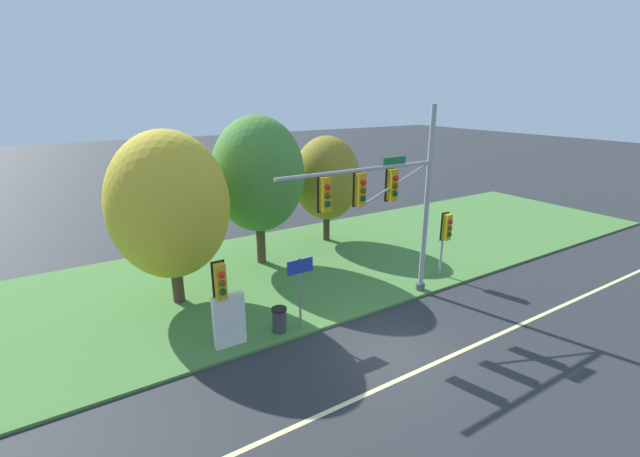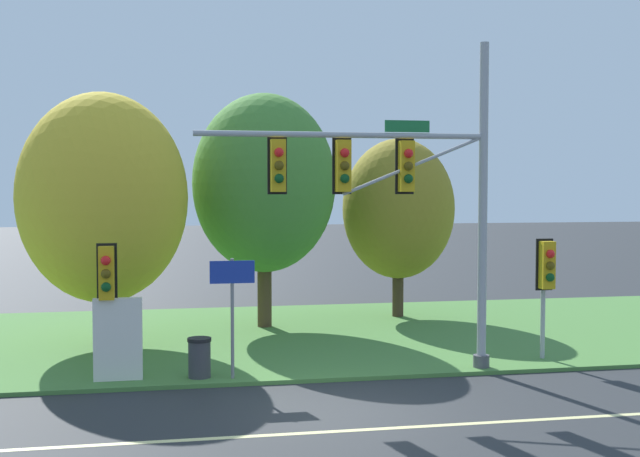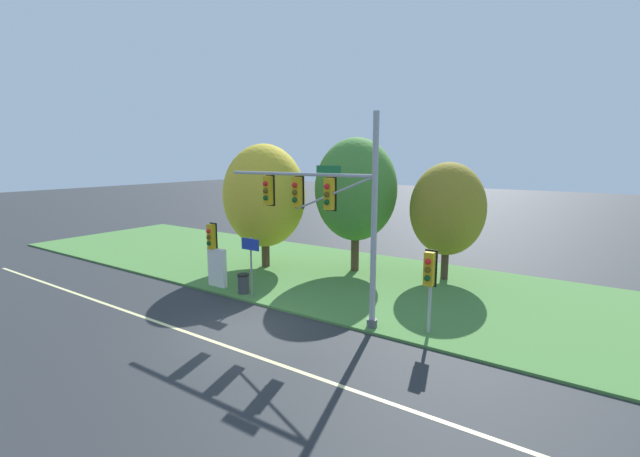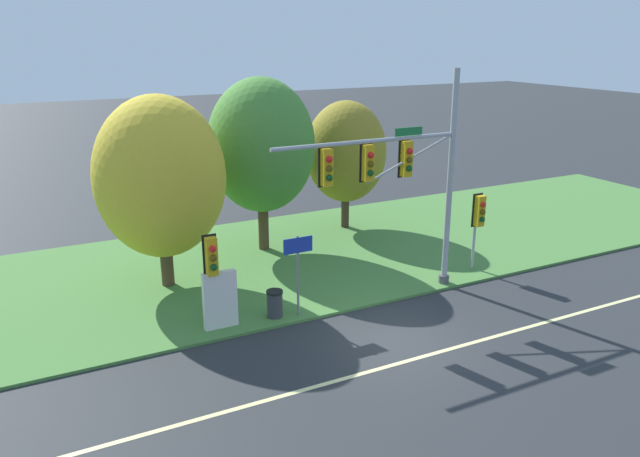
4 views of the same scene
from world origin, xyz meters
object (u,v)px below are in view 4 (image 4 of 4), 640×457
traffic_signal_mast (403,172)px  tree_behind_signpost (346,152)px  tree_nearest_road (160,177)px  pedestrian_signal_near_kerb (211,262)px  pedestrian_signal_further_along (479,215)px  info_kiosk (220,300)px  tree_left_of_mast (261,146)px  trash_bin (275,304)px  route_sign_post (298,261)px

traffic_signal_mast → tree_behind_signpost: (2.27, 7.94, -0.81)m
tree_nearest_road → tree_behind_signpost: bearing=19.2°
pedestrian_signal_near_kerb → tree_nearest_road: size_ratio=0.45×
traffic_signal_mast → tree_behind_signpost: size_ratio=1.30×
pedestrian_signal_further_along → info_kiosk: pedestrian_signal_further_along is taller
pedestrian_signal_further_along → tree_left_of_mast: 9.33m
tree_left_of_mast → trash_bin: tree_left_of_mast is taller
traffic_signal_mast → pedestrian_signal_near_kerb: traffic_signal_mast is taller
pedestrian_signal_near_kerb → trash_bin: pedestrian_signal_near_kerb is taller
route_sign_post → tree_nearest_road: tree_nearest_road is taller
pedestrian_signal_near_kerb → info_kiosk: 1.37m
tree_left_of_mast → info_kiosk: tree_left_of_mast is taller
pedestrian_signal_further_along → route_sign_post: (-8.10, -0.56, -0.34)m
info_kiosk → trash_bin: 1.91m
pedestrian_signal_further_along → tree_left_of_mast: tree_left_of_mast is taller
pedestrian_signal_near_kerb → pedestrian_signal_further_along: pedestrian_signal_near_kerb is taller
tree_nearest_road → route_sign_post: bearing=-55.2°
tree_left_of_mast → trash_bin: (-2.30, -6.55, -4.09)m
traffic_signal_mast → info_kiosk: (-6.64, 0.30, -3.57)m
pedestrian_signal_further_along → route_sign_post: 8.12m
traffic_signal_mast → pedestrian_signal_further_along: (4.06, 0.53, -2.25)m
tree_behind_signpost → info_kiosk: 12.05m
info_kiosk → traffic_signal_mast: bearing=-2.6°
traffic_signal_mast → route_sign_post: bearing=-179.6°
tree_left_of_mast → info_kiosk: size_ratio=3.90×
pedestrian_signal_near_kerb → tree_behind_signpost: tree_behind_signpost is taller
pedestrian_signal_near_kerb → tree_behind_signpost: size_ratio=0.52×
pedestrian_signal_near_kerb → tree_nearest_road: (-0.40, 4.37, 1.84)m
route_sign_post → tree_behind_signpost: 10.31m
pedestrian_signal_further_along → info_kiosk: size_ratio=1.64×
tree_behind_signpost → traffic_signal_mast: bearing=-105.9°
traffic_signal_mast → trash_bin: traffic_signal_mast is taller
tree_left_of_mast → trash_bin: 8.06m
route_sign_post → trash_bin: bearing=162.0°
traffic_signal_mast → tree_nearest_road: (-7.27, 4.62, -0.37)m
route_sign_post → pedestrian_signal_near_kerb: bearing=174.4°
traffic_signal_mast → trash_bin: bearing=177.4°
pedestrian_signal_near_kerb → info_kiosk: bearing=13.3°
traffic_signal_mast → tree_nearest_road: bearing=147.6°
route_sign_post → tree_behind_signpost: size_ratio=0.46×
traffic_signal_mast → pedestrian_signal_near_kerb: size_ratio=2.51×
tree_nearest_road → tree_left_of_mast: size_ratio=0.96×
pedestrian_signal_near_kerb → info_kiosk: pedestrian_signal_near_kerb is taller
route_sign_post → trash_bin: size_ratio=3.01×
pedestrian_signal_near_kerb → pedestrian_signal_further_along: size_ratio=1.01×
route_sign_post → tree_behind_signpost: (6.30, 7.97, 1.78)m
pedestrian_signal_further_along → info_kiosk: (-10.70, -0.23, -1.32)m
pedestrian_signal_further_along → tree_nearest_road: bearing=160.2°
traffic_signal_mast → tree_nearest_road: 8.62m
tree_nearest_road → trash_bin: 6.25m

